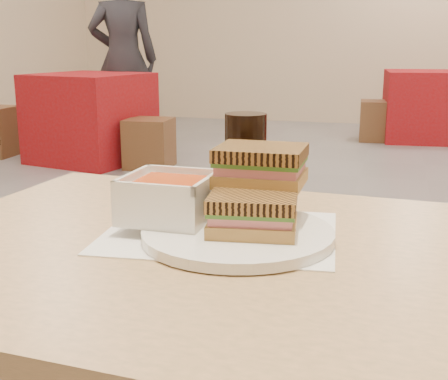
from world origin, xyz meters
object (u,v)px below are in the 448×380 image
(panini_lower, at_px, (253,213))
(bg_chair_0r, at_px, (149,143))
(bg_table_2, at_px, (425,106))
(soup_bowl, at_px, (169,199))
(patron_a, at_px, (123,59))
(cola_glass, at_px, (245,158))
(bg_table_0, at_px, (91,118))
(plate, at_px, (238,234))
(main_table, at_px, (308,333))
(bg_chair_2l, at_px, (378,121))

(panini_lower, xyz_separation_m, bg_chair_0r, (-1.77, 3.77, -0.59))
(bg_table_2, bearing_deg, soup_bowl, -95.88)
(soup_bowl, bearing_deg, patron_a, 116.00)
(cola_glass, bearing_deg, bg_table_0, 122.01)
(plate, bearing_deg, main_table, -17.99)
(bg_table_2, bearing_deg, bg_chair_0r, -136.54)
(cola_glass, height_order, patron_a, patron_a)
(bg_table_2, bearing_deg, plate, -94.75)
(cola_glass, relative_size, patron_a, 0.09)
(main_table, height_order, bg_chair_2l, main_table)
(bg_chair_2l, relative_size, patron_a, 0.24)
(panini_lower, distance_m, bg_chair_2l, 5.75)
(main_table, distance_m, patron_a, 5.06)
(bg_table_0, relative_size, bg_chair_2l, 2.43)
(cola_glass, height_order, bg_table_2, cola_glass)
(plate, distance_m, bg_chair_0r, 4.19)
(patron_a, bearing_deg, main_table, -62.00)
(plate, relative_size, soup_bowl, 2.13)
(soup_bowl, height_order, bg_chair_0r, soup_bowl)
(plate, xyz_separation_m, bg_chair_2l, (0.02, 5.72, -0.55))
(bg_chair_2l, bearing_deg, patron_a, -150.52)
(bg_chair_0r, bearing_deg, soup_bowl, -66.46)
(patron_a, bearing_deg, soup_bowl, -64.00)
(panini_lower, relative_size, patron_a, 0.08)
(plate, bearing_deg, bg_chair_2l, 89.75)
(bg_chair_0r, bearing_deg, plate, -65.14)
(bg_chair_2l, bearing_deg, cola_glass, -90.72)
(main_table, bearing_deg, bg_chair_0r, 116.01)
(bg_table_2, height_order, bg_chair_0r, bg_table_2)
(bg_table_2, xyz_separation_m, bg_chair_2l, (-0.46, -0.16, -0.15))
(soup_bowl, bearing_deg, bg_table_0, 119.92)
(main_table, bearing_deg, cola_glass, 121.27)
(bg_chair_0r, height_order, patron_a, patron_a)
(cola_glass, distance_m, patron_a, 4.76)
(cola_glass, bearing_deg, plate, -78.65)
(plate, bearing_deg, panini_lower, -9.41)
(panini_lower, height_order, bg_chair_2l, panini_lower)
(bg_chair_0r, height_order, bg_chair_2l, bg_chair_2l)
(bg_table_0, distance_m, bg_chair_0r, 0.64)
(bg_table_2, xyz_separation_m, bg_chair_0r, (-2.23, -2.12, -0.16))
(soup_bowl, relative_size, bg_chair_2l, 0.31)
(bg_table_0, bearing_deg, bg_chair_0r, -12.46)
(soup_bowl, xyz_separation_m, cola_glass, (0.07, 0.20, 0.03))
(cola_glass, distance_m, bg_table_0, 4.36)
(bg_chair_0r, bearing_deg, bg_chair_2l, 47.83)
(cola_glass, xyz_separation_m, patron_a, (-2.22, 4.21, 0.03))
(main_table, distance_m, cola_glass, 0.35)
(panini_lower, bearing_deg, plate, 170.59)
(main_table, xyz_separation_m, bg_chair_2l, (-0.09, 5.76, -0.43))
(bg_table_0, xyz_separation_m, bg_chair_2l, (2.37, 1.82, -0.17))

